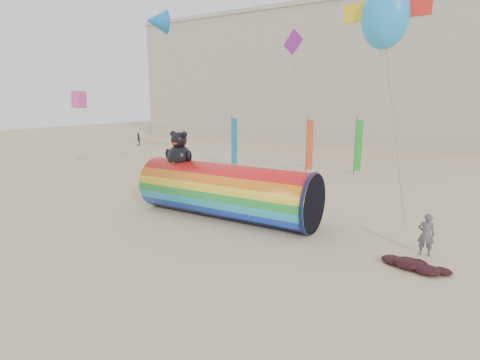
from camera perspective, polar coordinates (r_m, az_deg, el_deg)
The scene contains 7 objects.
ground at distance 19.66m, azimuth -3.54°, elevation -7.48°, with size 160.00×160.00×0.00m, color #CCB58C.
hotel_building at distance 65.31m, azimuth 11.22°, elevation 15.08°, with size 60.40×15.40×20.60m.
windsock_assembly at distance 21.17m, azimuth -2.20°, elevation -1.49°, with size 10.55×3.21×4.86m.
kite_handler at distance 18.05m, azimuth 26.50°, elevation -7.44°, with size 0.68×0.45×1.87m, color #505156.
fabric_bundle at distance 16.70m, azimuth 24.95°, elevation -11.64°, with size 2.62×1.35×0.41m.
festival_banners at distance 34.87m, azimuth 8.84°, elevation 5.42°, with size 11.85×2.88×5.20m.
flying_kites at distance 22.93m, azimuth 10.65°, elevation 25.28°, with size 31.36×12.77×9.92m.
Camera 1 is at (10.59, -15.21, 6.55)m, focal length 28.00 mm.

